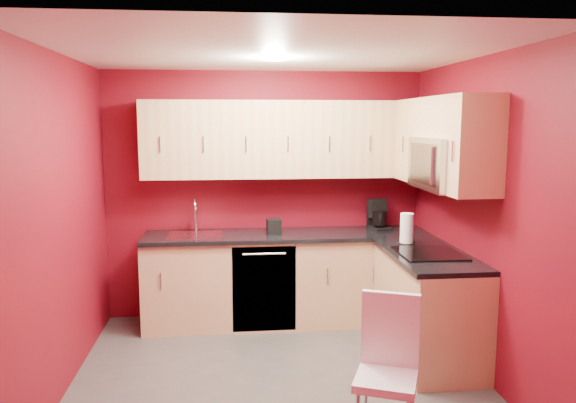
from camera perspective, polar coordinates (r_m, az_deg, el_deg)
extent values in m
plane|color=#4C4946|center=(4.66, -1.01, -17.26)|extent=(3.20, 3.20, 0.00)
plane|color=white|center=(4.24, -1.10, 14.91)|extent=(3.20, 3.20, 0.00)
plane|color=maroon|center=(5.76, -2.36, 0.65)|extent=(3.20, 0.00, 3.20)
plane|color=maroon|center=(2.82, 1.63, -7.29)|extent=(3.20, 0.00, 3.20)
plane|color=maroon|center=(4.44, -22.12, -2.20)|extent=(0.00, 3.00, 3.00)
plane|color=maroon|center=(4.69, 18.80, -1.49)|extent=(0.00, 3.00, 3.00)
cube|color=#D7B17B|center=(5.65, -0.06, -7.94)|extent=(2.80, 0.60, 0.87)
cube|color=#D7B17B|center=(5.00, 13.98, -10.35)|extent=(0.60, 1.30, 0.87)
cube|color=black|center=(5.52, -0.05, -3.45)|extent=(2.80, 0.63, 0.04)
cube|color=black|center=(4.86, 14.05, -5.32)|extent=(0.63, 1.27, 0.04)
cube|color=#DBBE7C|center=(5.55, -0.20, 6.34)|extent=(2.80, 0.35, 0.75)
cube|color=#DBBE7C|center=(5.37, 13.50, 6.05)|extent=(0.35, 0.57, 0.75)
cube|color=#DBBE7C|center=(4.30, 18.65, 5.38)|extent=(0.35, 0.22, 0.75)
cube|color=#DBBE7C|center=(4.75, 16.29, 8.24)|extent=(0.35, 0.76, 0.33)
cube|color=silver|center=(4.75, 15.83, 3.73)|extent=(0.40, 0.76, 0.42)
cube|color=black|center=(4.68, 13.66, 3.75)|extent=(0.02, 0.62, 0.33)
cylinder|color=silver|center=(4.46, 14.40, 3.52)|extent=(0.02, 0.02, 0.29)
cube|color=black|center=(4.82, 14.15, -5.12)|extent=(0.50, 0.55, 0.01)
cube|color=silver|center=(5.50, -9.43, -3.46)|extent=(0.52, 0.42, 0.02)
cylinder|color=silver|center=(5.67, -9.35, -1.71)|extent=(0.02, 0.02, 0.26)
torus|color=silver|center=(5.58, -9.42, -0.52)|extent=(0.02, 0.16, 0.16)
cylinder|color=silver|center=(5.52, -9.45, -1.25)|extent=(0.02, 0.02, 0.12)
cube|color=black|center=(5.35, -2.43, -8.87)|extent=(0.60, 0.02, 0.82)
cylinder|color=white|center=(4.54, -1.44, 14.28)|extent=(0.20, 0.20, 0.01)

